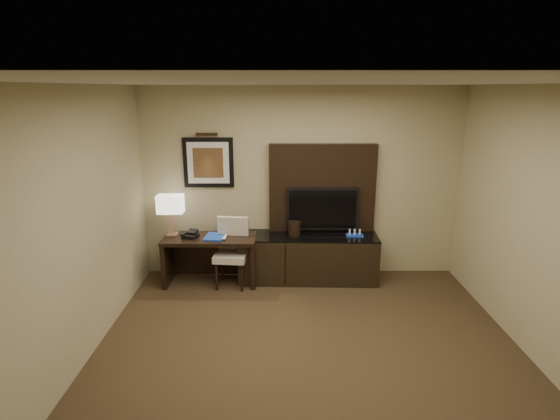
{
  "coord_description": "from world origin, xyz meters",
  "views": [
    {
      "loc": [
        -0.31,
        -3.58,
        2.66
      ],
      "look_at": [
        -0.3,
        1.8,
        1.15
      ],
      "focal_mm": 28.0,
      "sensor_mm": 36.0,
      "label": 1
    }
  ],
  "objects_px": {
    "credenza": "(308,258)",
    "desk_phone": "(190,234)",
    "tv": "(322,209)",
    "desk_chair": "(231,255)",
    "minibar_tray": "(355,233)",
    "ice_bucket": "(294,228)",
    "desk": "(211,260)",
    "table_lamp": "(171,217)"
  },
  "relations": [
    {
      "from": "ice_bucket",
      "to": "minibar_tray",
      "type": "xyz_separation_m",
      "value": [
        0.84,
        -0.04,
        -0.06
      ]
    },
    {
      "from": "desk",
      "to": "tv",
      "type": "xyz_separation_m",
      "value": [
        1.57,
        0.24,
        0.68
      ]
    },
    {
      "from": "table_lamp",
      "to": "minibar_tray",
      "type": "height_order",
      "value": "table_lamp"
    },
    {
      "from": "desk_chair",
      "to": "minibar_tray",
      "type": "relative_size",
      "value": 3.77
    },
    {
      "from": "credenza",
      "to": "desk_phone",
      "type": "bearing_deg",
      "value": -174.04
    },
    {
      "from": "desk",
      "to": "desk_chair",
      "type": "height_order",
      "value": "desk_chair"
    },
    {
      "from": "ice_bucket",
      "to": "minibar_tray",
      "type": "bearing_deg",
      "value": -3.02
    },
    {
      "from": "credenza",
      "to": "minibar_tray",
      "type": "xyz_separation_m",
      "value": [
        0.65,
        -0.03,
        0.38
      ]
    },
    {
      "from": "credenza",
      "to": "desk_chair",
      "type": "relative_size",
      "value": 2.16
    },
    {
      "from": "desk",
      "to": "desk_chair",
      "type": "xyz_separation_m",
      "value": [
        0.3,
        -0.09,
        0.11
      ]
    },
    {
      "from": "desk_chair",
      "to": "desk_phone",
      "type": "bearing_deg",
      "value": 178.46
    },
    {
      "from": "desk",
      "to": "desk_chair",
      "type": "relative_size",
      "value": 1.41
    },
    {
      "from": "ice_bucket",
      "to": "credenza",
      "type": "bearing_deg",
      "value": -5.32
    },
    {
      "from": "desk_phone",
      "to": "desk_chair",
      "type": "bearing_deg",
      "value": 9.62
    },
    {
      "from": "desk_chair",
      "to": "desk_phone",
      "type": "height_order",
      "value": "desk_chair"
    },
    {
      "from": "desk",
      "to": "table_lamp",
      "type": "relative_size",
      "value": 2.44
    },
    {
      "from": "ice_bucket",
      "to": "desk",
      "type": "bearing_deg",
      "value": -174.25
    },
    {
      "from": "desk",
      "to": "ice_bucket",
      "type": "height_order",
      "value": "ice_bucket"
    },
    {
      "from": "tv",
      "to": "minibar_tray",
      "type": "relative_size",
      "value": 4.2
    },
    {
      "from": "desk_phone",
      "to": "minibar_tray",
      "type": "xyz_separation_m",
      "value": [
        2.27,
        0.1,
        -0.02
      ]
    },
    {
      "from": "tv",
      "to": "ice_bucket",
      "type": "height_order",
      "value": "tv"
    },
    {
      "from": "desk_chair",
      "to": "ice_bucket",
      "type": "relative_size",
      "value": 4.56
    },
    {
      "from": "tv",
      "to": "ice_bucket",
      "type": "xyz_separation_m",
      "value": [
        -0.4,
        -0.12,
        -0.25
      ]
    },
    {
      "from": "table_lamp",
      "to": "ice_bucket",
      "type": "relative_size",
      "value": 2.64
    },
    {
      "from": "desk",
      "to": "tv",
      "type": "relative_size",
      "value": 1.27
    },
    {
      "from": "credenza",
      "to": "desk_phone",
      "type": "xyz_separation_m",
      "value": [
        -1.62,
        -0.12,
        0.39
      ]
    },
    {
      "from": "desk",
      "to": "ice_bucket",
      "type": "distance_m",
      "value": 1.25
    },
    {
      "from": "tv",
      "to": "desk_chair",
      "type": "distance_m",
      "value": 1.43
    },
    {
      "from": "ice_bucket",
      "to": "minibar_tray",
      "type": "relative_size",
      "value": 0.83
    },
    {
      "from": "minibar_tray",
      "to": "ice_bucket",
      "type": "bearing_deg",
      "value": 176.98
    },
    {
      "from": "desk",
      "to": "credenza",
      "type": "bearing_deg",
      "value": 4.89
    },
    {
      "from": "credenza",
      "to": "table_lamp",
      "type": "bearing_deg",
      "value": -178.5
    },
    {
      "from": "ice_bucket",
      "to": "tv",
      "type": "bearing_deg",
      "value": 17.11
    },
    {
      "from": "credenza",
      "to": "ice_bucket",
      "type": "xyz_separation_m",
      "value": [
        -0.19,
        0.02,
        0.43
      ]
    },
    {
      "from": "desk_phone",
      "to": "ice_bucket",
      "type": "bearing_deg",
      "value": 22.45
    },
    {
      "from": "desk",
      "to": "tv",
      "type": "height_order",
      "value": "tv"
    },
    {
      "from": "desk",
      "to": "table_lamp",
      "type": "xyz_separation_m",
      "value": [
        -0.54,
        0.1,
        0.6
      ]
    },
    {
      "from": "tv",
      "to": "minibar_tray",
      "type": "distance_m",
      "value": 0.57
    },
    {
      "from": "tv",
      "to": "ice_bucket",
      "type": "distance_m",
      "value": 0.49
    },
    {
      "from": "credenza",
      "to": "tv",
      "type": "bearing_deg",
      "value": 36.23
    },
    {
      "from": "tv",
      "to": "desk_chair",
      "type": "relative_size",
      "value": 1.11
    },
    {
      "from": "desk_chair",
      "to": "ice_bucket",
      "type": "height_order",
      "value": "desk_chair"
    }
  ]
}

